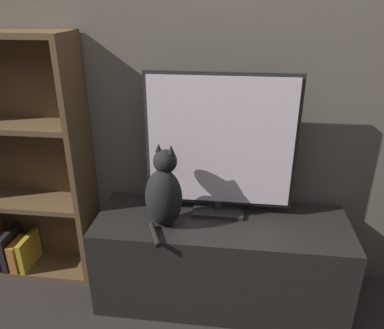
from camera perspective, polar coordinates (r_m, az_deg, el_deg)
The scene contains 5 objects.
wall_back at distance 2.00m, azimuth 5.74°, elevation 15.76°, with size 4.80×0.05×2.60m.
tv_stand at distance 2.15m, azimuth 4.32°, elevation -14.23°, with size 1.34×0.48×0.51m.
tv at distance 1.91m, azimuth 4.30°, elevation 2.86°, with size 0.77×0.16×0.76m.
cat at distance 1.89m, azimuth -4.27°, elevation -4.36°, with size 0.22×0.32×0.43m.
bookshelf at distance 2.45m, azimuth -25.76°, elevation -1.18°, with size 0.90×0.28×1.44m.
Camera 1 is at (0.05, -0.75, 1.58)m, focal length 35.00 mm.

